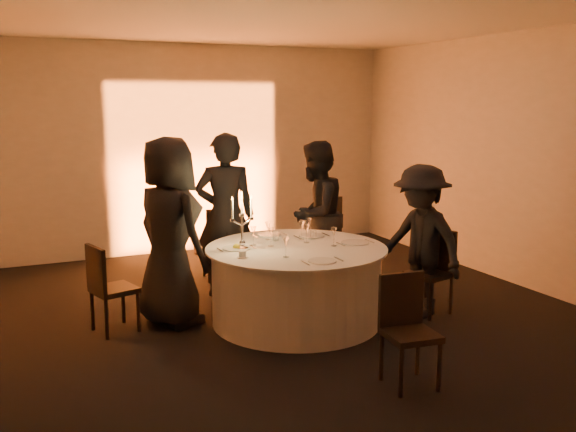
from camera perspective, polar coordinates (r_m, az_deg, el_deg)
name	(u,v)px	position (r m, az deg, el deg)	size (l,w,h in m)	color
floor	(296,321)	(6.57, 0.73, -9.34)	(7.00, 7.00, 0.00)	black
ceiling	(297,13)	(6.24, 0.80, 17.60)	(7.00, 7.00, 0.00)	white
wall_back	(195,149)	(9.50, -8.29, 5.92)	(7.00, 7.00, 0.00)	beige
wall_right	(530,162)	(7.97, 20.75, 4.54)	(7.00, 7.00, 0.00)	beige
uplighter_fixture	(203,250)	(9.43, -7.55, -3.02)	(0.25, 0.12, 0.10)	black
banquet_table	(296,285)	(6.45, 0.74, -6.12)	(1.80, 1.80, 0.77)	black
chair_left	(107,284)	(6.36, -15.80, -5.85)	(0.47, 0.47, 0.86)	black
chair_back_left	(221,240)	(7.93, -5.97, -2.10)	(0.44, 0.44, 0.91)	black
chair_back_right	(324,233)	(7.97, 3.22, -1.53)	(0.62, 0.62, 1.02)	black
chair_right	(434,267)	(6.88, 12.82, -4.40)	(0.47, 0.47, 0.88)	black
chair_front	(406,323)	(5.16, 10.48, -9.37)	(0.42, 0.42, 0.87)	black
guest_left	(170,232)	(6.37, -10.48, -1.41)	(0.91, 0.59, 1.86)	black
guest_back_left	(225,215)	(7.26, -5.58, 0.09)	(0.68, 0.44, 1.85)	black
guest_back_right	(315,215)	(7.57, 2.46, 0.11)	(0.85, 0.66, 1.74)	black
guest_right	(421,241)	(6.70, 11.71, -2.18)	(1.01, 0.58, 1.57)	black
plate_left	(236,247)	(6.29, -4.61, -2.79)	(0.36, 0.28, 0.08)	white
plate_back_left	(270,235)	(6.89, -1.65, -1.68)	(0.36, 0.25, 0.01)	white
plate_back_right	(312,236)	(6.85, 2.10, -1.77)	(0.35, 0.27, 0.01)	white
plate_right	(355,243)	(6.55, 6.00, -2.36)	(0.36, 0.28, 0.01)	white
plate_front	(322,261)	(5.79, 3.06, -4.02)	(0.36, 0.25, 0.01)	white
coffee_cup	(243,254)	(5.94, -4.06, -3.43)	(0.11, 0.11, 0.07)	white
candelabra	(242,229)	(6.23, -4.10, -1.18)	(0.24, 0.12, 0.58)	silver
wine_glass_a	(302,226)	(6.67, 1.21, -0.93)	(0.07, 0.07, 0.19)	white
wine_glass_b	(334,232)	(6.38, 4.11, -1.47)	(0.07, 0.07, 0.19)	white
wine_glass_c	(254,232)	(6.42, -3.08, -1.40)	(0.07, 0.07, 0.19)	white
wine_glass_d	(268,227)	(6.66, -1.79, -0.96)	(0.07, 0.07, 0.19)	white
wine_glass_e	(286,243)	(5.91, -0.19, -2.39)	(0.07, 0.07, 0.19)	white
wine_glass_f	(307,229)	(6.52, 1.66, -1.21)	(0.07, 0.07, 0.19)	white
wine_glass_g	(271,233)	(6.37, -1.53, -1.48)	(0.07, 0.07, 0.19)	white
wine_glass_h	(308,223)	(6.86, 1.79, -0.63)	(0.07, 0.07, 0.19)	white
tumbler_a	(276,236)	(6.64, -1.09, -1.81)	(0.07, 0.07, 0.09)	white
tumbler_b	(313,235)	(6.71, 2.27, -1.68)	(0.07, 0.07, 0.09)	white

